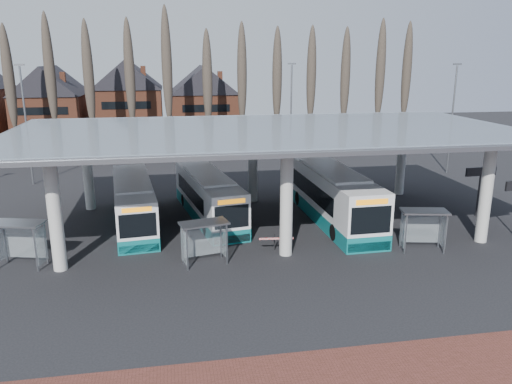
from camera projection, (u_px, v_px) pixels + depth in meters
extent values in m
plane|color=black|center=(297.00, 273.00, 25.56)|extent=(140.00, 140.00, 0.00)
cylinder|color=beige|center=(55.00, 215.00, 25.16)|extent=(0.70, 0.70, 6.00)
cylinder|color=beige|center=(87.00, 169.00, 35.62)|extent=(0.70, 0.70, 6.00)
cylinder|color=beige|center=(286.00, 203.00, 27.16)|extent=(0.70, 0.70, 6.00)
cylinder|color=beige|center=(253.00, 163.00, 37.62)|extent=(0.70, 0.70, 6.00)
cylinder|color=beige|center=(486.00, 193.00, 29.16)|extent=(0.70, 0.70, 6.00)
cylinder|color=beige|center=(401.00, 157.00, 39.63)|extent=(0.70, 0.70, 6.00)
cube|color=gray|center=(267.00, 130.00, 31.55)|extent=(32.00, 16.00, 0.12)
cube|color=silver|center=(267.00, 129.00, 31.53)|extent=(31.50, 15.50, 0.04)
cone|color=#473D33|center=(11.00, 92.00, 51.40)|extent=(0.36, 0.36, 14.50)
ellipsoid|color=#473D33|center=(9.00, 75.00, 50.94)|extent=(1.10, 1.10, 11.02)
cone|color=#473D33|center=(52.00, 92.00, 52.06)|extent=(0.36, 0.36, 14.50)
ellipsoid|color=#473D33|center=(50.00, 74.00, 51.61)|extent=(1.10, 1.10, 11.02)
cone|color=#473D33|center=(92.00, 91.00, 52.73)|extent=(0.36, 0.36, 14.50)
ellipsoid|color=#473D33|center=(90.00, 74.00, 52.28)|extent=(1.10, 1.10, 11.02)
cone|color=#473D33|center=(131.00, 91.00, 53.40)|extent=(0.36, 0.36, 14.50)
ellipsoid|color=#473D33|center=(129.00, 74.00, 52.95)|extent=(1.10, 1.10, 11.02)
cone|color=#473D33|center=(168.00, 90.00, 54.06)|extent=(0.36, 0.36, 14.50)
ellipsoid|color=#473D33|center=(168.00, 74.00, 53.61)|extent=(1.10, 1.10, 11.02)
cone|color=#473D33|center=(205.00, 90.00, 54.73)|extent=(0.36, 0.36, 14.50)
ellipsoid|color=#473D33|center=(205.00, 74.00, 54.28)|extent=(1.10, 1.10, 11.02)
cone|color=#473D33|center=(241.00, 90.00, 55.40)|extent=(0.36, 0.36, 14.50)
ellipsoid|color=#473D33|center=(241.00, 73.00, 54.95)|extent=(1.10, 1.10, 11.02)
cone|color=#473D33|center=(276.00, 89.00, 56.07)|extent=(0.36, 0.36, 14.50)
ellipsoid|color=#473D33|center=(277.00, 73.00, 55.61)|extent=(1.10, 1.10, 11.02)
cone|color=#473D33|center=(311.00, 89.00, 56.73)|extent=(0.36, 0.36, 14.50)
ellipsoid|color=#473D33|center=(311.00, 73.00, 56.28)|extent=(1.10, 1.10, 11.02)
cone|color=#473D33|center=(344.00, 88.00, 57.40)|extent=(0.36, 0.36, 14.50)
ellipsoid|color=#473D33|center=(345.00, 73.00, 56.95)|extent=(1.10, 1.10, 11.02)
cone|color=#473D33|center=(377.00, 88.00, 58.07)|extent=(0.36, 0.36, 14.50)
ellipsoid|color=#473D33|center=(378.00, 73.00, 57.62)|extent=(1.10, 1.10, 11.02)
cone|color=#473D33|center=(409.00, 88.00, 58.74)|extent=(0.36, 0.36, 14.50)
ellipsoid|color=#473D33|center=(410.00, 73.00, 58.28)|extent=(1.10, 1.10, 11.02)
cube|color=brown|center=(53.00, 116.00, 63.08)|extent=(8.00, 10.00, 7.00)
pyramid|color=black|center=(47.00, 59.00, 61.26)|extent=(8.30, 10.30, 3.50)
cube|color=brown|center=(130.00, 115.00, 64.67)|extent=(8.00, 10.00, 7.00)
pyramid|color=black|center=(127.00, 59.00, 62.85)|extent=(8.30, 10.30, 3.50)
cube|color=brown|center=(203.00, 114.00, 66.25)|extent=(8.00, 10.00, 7.00)
pyramid|color=black|center=(202.00, 59.00, 64.43)|extent=(8.30, 10.30, 3.50)
cylinder|color=slate|center=(27.00, 127.00, 42.19)|extent=(0.16, 0.16, 10.00)
cube|color=slate|center=(19.00, 65.00, 40.86)|extent=(0.80, 0.15, 0.15)
cylinder|color=slate|center=(291.00, 116.00, 49.99)|extent=(0.16, 0.16, 10.00)
cube|color=slate|center=(292.00, 64.00, 48.67)|extent=(0.80, 0.15, 0.15)
cylinder|color=slate|center=(452.00, 120.00, 46.62)|extent=(0.16, 0.16, 10.00)
cube|color=slate|center=(457.00, 64.00, 45.30)|extent=(0.80, 0.15, 0.15)
cube|color=white|center=(133.00, 200.00, 32.63)|extent=(3.45, 11.10, 2.55)
cube|color=#0E686B|center=(134.00, 218.00, 32.95)|extent=(3.47, 11.12, 0.82)
cube|color=white|center=(132.00, 181.00, 32.29)|extent=(2.77, 6.73, 0.16)
cube|color=black|center=(133.00, 197.00, 33.03)|extent=(3.17, 8.07, 1.00)
cube|color=black|center=(138.00, 225.00, 27.57)|extent=(2.04, 0.27, 1.36)
cube|color=black|center=(130.00, 180.00, 37.66)|extent=(1.97, 0.26, 1.09)
cube|color=orange|center=(137.00, 210.00, 27.33)|extent=(1.62, 0.22, 0.27)
cube|color=black|center=(139.00, 248.00, 27.93)|extent=(2.20, 0.30, 0.45)
cylinder|color=black|center=(119.00, 237.00, 29.46)|extent=(0.35, 0.90, 0.87)
cylinder|color=black|center=(155.00, 233.00, 30.01)|extent=(0.35, 0.90, 0.87)
cylinder|color=black|center=(117.00, 206.00, 35.62)|extent=(0.35, 0.90, 0.87)
cylinder|color=black|center=(147.00, 203.00, 36.18)|extent=(0.35, 0.90, 0.87)
cube|color=white|center=(208.00, 194.00, 34.04)|extent=(4.15, 11.34, 2.59)
cube|color=#0E686B|center=(209.00, 211.00, 34.36)|extent=(4.17, 11.36, 0.83)
cube|color=white|center=(208.00, 175.00, 33.69)|extent=(3.19, 6.92, 0.17)
cube|color=black|center=(207.00, 191.00, 34.43)|extent=(3.67, 8.28, 1.02)
cube|color=black|center=(232.00, 217.00, 28.98)|extent=(2.06, 0.40, 1.39)
cube|color=black|center=(191.00, 175.00, 39.05)|extent=(1.99, 0.38, 1.11)
cube|color=orange|center=(231.00, 202.00, 28.74)|extent=(1.64, 0.32, 0.28)
cube|color=black|center=(232.00, 239.00, 29.35)|extent=(2.22, 0.44, 0.46)
cylinder|color=black|center=(206.00, 229.00, 30.81)|extent=(0.40, 0.92, 0.89)
cylinder|color=black|center=(239.00, 225.00, 31.49)|extent=(0.40, 0.92, 0.89)
cylinder|color=black|center=(184.00, 200.00, 36.96)|extent=(0.40, 0.92, 0.89)
cylinder|color=black|center=(212.00, 198.00, 37.64)|extent=(0.40, 0.92, 0.89)
cube|color=white|center=(332.00, 192.00, 33.61)|extent=(3.02, 12.71, 2.95)
cube|color=#0E686B|center=(331.00, 212.00, 33.98)|extent=(3.04, 12.73, 0.95)
cube|color=white|center=(333.00, 170.00, 33.21)|extent=(2.62, 7.65, 0.19)
cube|color=black|center=(329.00, 189.00, 34.08)|extent=(2.97, 9.17, 1.16)
cube|color=black|center=(371.00, 220.00, 27.63)|extent=(2.37, 0.13, 1.58)
cube|color=black|center=(305.00, 171.00, 39.54)|extent=(2.29, 0.12, 1.26)
cube|color=orange|center=(372.00, 202.00, 27.35)|extent=(1.88, 0.10, 0.32)
cube|color=black|center=(369.00, 247.00, 28.05)|extent=(2.55, 0.15, 0.53)
cylinder|color=black|center=(335.00, 232.00, 29.94)|extent=(0.32, 1.02, 1.01)
cylinder|color=black|center=(372.00, 230.00, 30.41)|extent=(0.32, 1.02, 1.01)
cylinder|color=black|center=(299.00, 198.00, 37.23)|extent=(0.32, 1.02, 1.01)
cylinder|color=black|center=(330.00, 197.00, 37.69)|extent=(0.32, 1.02, 1.01)
cube|color=gray|center=(36.00, 250.00, 25.43)|extent=(0.09, 0.09, 2.35)
cube|color=gray|center=(5.00, 241.00, 26.60)|extent=(0.09, 0.09, 2.35)
cube|color=gray|center=(46.00, 243.00, 26.42)|extent=(0.09, 0.09, 2.35)
cube|color=gray|center=(17.00, 223.00, 25.70)|extent=(2.88, 1.94, 0.09)
cube|color=silver|center=(26.00, 241.00, 26.55)|extent=(2.19, 0.61, 1.88)
cube|color=silver|center=(42.00, 245.00, 25.91)|extent=(0.30, 1.01, 1.88)
cube|color=gray|center=(187.00, 250.00, 25.54)|extent=(0.09, 0.09, 2.24)
cube|color=gray|center=(227.00, 244.00, 26.33)|extent=(0.09, 0.09, 2.24)
cube|color=gray|center=(182.00, 244.00, 26.42)|extent=(0.09, 0.09, 2.24)
cube|color=gray|center=(221.00, 238.00, 27.22)|extent=(0.09, 0.09, 2.24)
cube|color=gray|center=(204.00, 223.00, 26.07)|extent=(2.73, 1.77, 0.09)
cube|color=silver|center=(202.00, 240.00, 26.85)|extent=(2.11, 0.50, 1.80)
cube|color=silver|center=(184.00, 246.00, 25.95)|extent=(0.25, 0.97, 1.80)
cube|color=silver|center=(225.00, 240.00, 26.78)|extent=(0.25, 0.97, 1.80)
cube|color=gray|center=(406.00, 234.00, 27.80)|extent=(0.09, 0.09, 2.29)
cube|color=gray|center=(445.00, 235.00, 27.73)|extent=(0.09, 0.09, 2.29)
cube|color=gray|center=(401.00, 228.00, 28.77)|extent=(0.09, 0.09, 2.29)
cube|color=gray|center=(440.00, 229.00, 28.70)|extent=(0.09, 0.09, 2.29)
cube|color=gray|center=(425.00, 211.00, 27.94)|extent=(2.77, 1.78, 0.09)
cube|color=silver|center=(420.00, 227.00, 28.77)|extent=(2.16, 0.49, 1.83)
cube|color=silver|center=(403.00, 230.00, 28.27)|extent=(0.24, 0.99, 1.83)
cube|color=silver|center=(443.00, 231.00, 28.20)|extent=(0.24, 0.99, 1.83)
cylinder|color=black|center=(478.00, 193.00, 34.23)|extent=(0.11, 0.11, 3.40)
cube|color=black|center=(481.00, 171.00, 33.85)|extent=(2.34, 0.31, 0.58)
cube|color=black|center=(275.00, 242.00, 28.49)|extent=(0.07, 0.07, 0.97)
cube|color=red|center=(276.00, 239.00, 27.98)|extent=(1.94, 0.29, 0.09)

